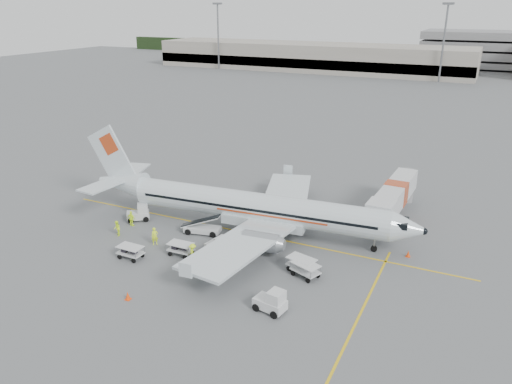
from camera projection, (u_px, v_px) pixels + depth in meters
ground at (248, 233)px, 50.91m from camera, size 360.00×360.00×0.00m
stripe_lead at (248, 233)px, 50.91m from camera, size 44.00×0.20×0.01m
stripe_cross at (364, 307)px, 38.52m from camera, size 0.20×20.00×0.01m
terminal_west at (310, 57)px, 175.17m from camera, size 110.00×22.00×9.00m
treeline at (444, 55)px, 197.59m from camera, size 300.00×3.00×6.00m
mast_west at (218, 37)px, 174.81m from camera, size 3.20×1.20×22.00m
mast_center at (443, 44)px, 144.62m from camera, size 3.20×1.20×22.00m
aircraft at (257, 189)px, 49.31m from camera, size 36.94×30.05×9.60m
jet_bridge at (395, 201)px, 53.72m from camera, size 3.57×15.59×4.06m
belt_loader at (202, 221)px, 50.41m from camera, size 5.13×2.79×2.63m
tug_fore at (270, 300)px, 37.73m from camera, size 2.61×1.77×1.86m
tug_mid at (218, 245)px, 46.45m from camera, size 2.50×1.73×1.77m
tug_aft at (138, 212)px, 53.63m from camera, size 2.69×2.51×1.82m
cart_loaded_a at (131, 252)px, 45.66m from camera, size 2.38×1.44×1.22m
cart_loaded_b at (181, 249)px, 46.26m from camera, size 2.35×1.42×1.21m
cart_empty_a at (301, 265)px, 43.41m from camera, size 2.77×2.05×1.29m
cart_empty_b at (305, 270)px, 42.56m from camera, size 2.79×2.22×1.27m
cone_nose at (408, 254)px, 46.04m from camera, size 0.39×0.39×0.64m
cone_port at (289, 184)px, 63.73m from camera, size 0.43×0.43×0.70m
cone_stbd at (128, 296)px, 39.35m from camera, size 0.44×0.44×0.71m
crew_a at (155, 236)px, 48.17m from camera, size 0.76×0.76×1.78m
crew_b at (117, 228)px, 50.07m from camera, size 0.97×0.97×1.58m
crew_c at (193, 253)px, 45.01m from camera, size 1.20×1.29×1.75m
crew_d at (131, 219)px, 52.28m from camera, size 1.00×0.48×1.66m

